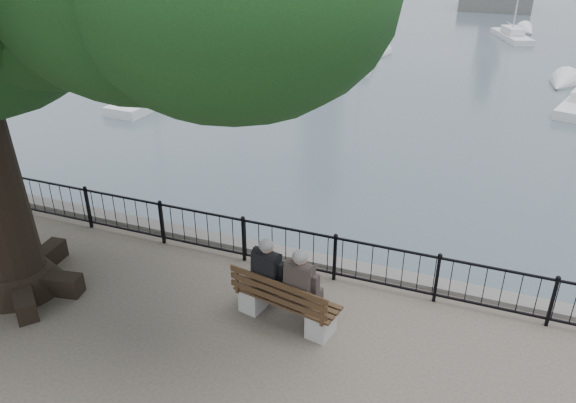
% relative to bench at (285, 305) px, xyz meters
% --- Properties ---
extents(harbor, '(260.00, 260.00, 1.20)m').
position_rel_bench_xyz_m(harbor, '(-0.55, 2.09, -0.86)').
color(harbor, '#54514C').
rests_on(harbor, ground).
extents(railing, '(22.06, 0.06, 1.00)m').
position_rel_bench_xyz_m(railing, '(-0.55, 1.59, 0.19)').
color(railing, black).
rests_on(railing, ground).
extents(bench, '(2.05, 0.96, 1.04)m').
position_rel_bench_xyz_m(bench, '(0.00, 0.00, 0.00)').
color(bench, gray).
rests_on(bench, ground).
extents(person_left, '(0.56, 0.88, 1.66)m').
position_rel_bench_xyz_m(person_left, '(-0.33, 0.18, 0.40)').
color(person_left, black).
rests_on(person_left, ground).
extents(person_right, '(0.56, 0.88, 1.66)m').
position_rel_bench_xyz_m(person_right, '(0.34, 0.05, 0.40)').
color(person_right, '#292320').
rests_on(person_right, ground).
extents(sailboat_a, '(1.84, 5.58, 9.54)m').
position_rel_bench_xyz_m(sailboat_a, '(-11.54, 13.55, -1.08)').
color(sailboat_a, silver).
rests_on(sailboat_a, ground).
extents(sailboat_b, '(1.94, 5.04, 10.37)m').
position_rel_bench_xyz_m(sailboat_b, '(-4.44, 23.35, -1.04)').
color(sailboat_b, silver).
rests_on(sailboat_b, ground).
extents(sailboat_e, '(3.32, 6.21, 13.19)m').
position_rel_bench_xyz_m(sailboat_e, '(-13.24, 25.77, -1.00)').
color(sailboat_e, silver).
rests_on(sailboat_e, ground).
extents(sailboat_f, '(2.99, 4.95, 9.09)m').
position_rel_bench_xyz_m(sailboat_f, '(3.18, 34.62, -1.07)').
color(sailboat_f, silver).
rests_on(sailboat_f, ground).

